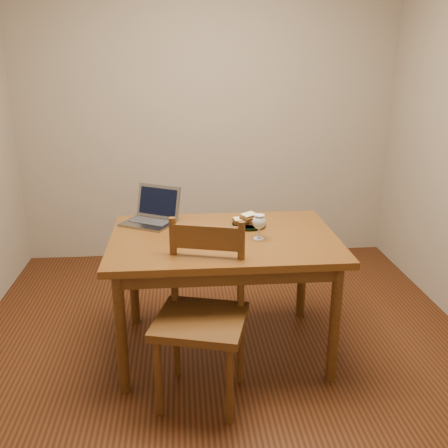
{
  "coord_description": "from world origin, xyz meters",
  "views": [
    {
      "loc": [
        -0.23,
        -2.69,
        1.73
      ],
      "look_at": [
        0.01,
        0.05,
        0.8
      ],
      "focal_mm": 40.0,
      "sensor_mm": 36.0,
      "label": 1
    }
  ],
  "objects": [
    {
      "name": "plate",
      "position": [
        0.17,
        0.17,
        0.75
      ],
      "size": [
        0.21,
        0.21,
        0.02
      ],
      "primitive_type": "cylinder",
      "color": "black",
      "rests_on": "table"
    },
    {
      "name": "back_wall",
      "position": [
        0.0,
        1.61,
        1.3
      ],
      "size": [
        3.2,
        0.02,
        2.6
      ],
      "primitive_type": "cube",
      "color": "gray",
      "rests_on": "floor"
    },
    {
      "name": "milk_glass",
      "position": [
        0.19,
        -0.06,
        0.81
      ],
      "size": [
        0.08,
        0.08,
        0.15
      ],
      "primitive_type": null,
      "color": "white",
      "rests_on": "table"
    },
    {
      "name": "sandwich_cheese",
      "position": [
        0.13,
        0.18,
        0.78
      ],
      "size": [
        0.12,
        0.08,
        0.04
      ],
      "primitive_type": null,
      "rotation": [
        0.0,
        0.0,
        0.1
      ],
      "color": "#381E0C",
      "rests_on": "plate"
    },
    {
      "name": "sandwich_tomato",
      "position": [
        0.21,
        0.16,
        0.77
      ],
      "size": [
        0.12,
        0.08,
        0.03
      ],
      "primitive_type": null,
      "rotation": [
        0.0,
        0.0,
        -0.18
      ],
      "color": "#381E0C",
      "rests_on": "plate"
    },
    {
      "name": "chair",
      "position": [
        -0.15,
        -0.43,
        0.51
      ],
      "size": [
        0.54,
        0.52,
        0.48
      ],
      "rotation": [
        0.0,
        0.0,
        -0.27
      ],
      "color": "#3B210C",
      "rests_on": "floor"
    },
    {
      "name": "floor",
      "position": [
        0.0,
        0.0,
        -0.01
      ],
      "size": [
        3.2,
        3.2,
        0.02
      ],
      "primitive_type": "cube",
      "color": "black",
      "rests_on": "ground"
    },
    {
      "name": "sandwich_top",
      "position": [
        0.17,
        0.18,
        0.8
      ],
      "size": [
        0.12,
        0.12,
        0.03
      ],
      "primitive_type": null,
      "rotation": [
        0.0,
        0.0,
        0.74
      ],
      "color": "#381E0C",
      "rests_on": "plate"
    },
    {
      "name": "table",
      "position": [
        0.0,
        0.0,
        0.65
      ],
      "size": [
        1.3,
        0.9,
        0.74
      ],
      "color": "#45200B",
      "rests_on": "floor"
    },
    {
      "name": "front_wall",
      "position": [
        0.0,
        -1.61,
        1.3
      ],
      "size": [
        3.2,
        0.02,
        2.6
      ],
      "primitive_type": "cube",
      "color": "gray",
      "rests_on": "floor"
    },
    {
      "name": "laptop",
      "position": [
        -0.42,
        0.31,
        0.8
      ],
      "size": [
        0.39,
        0.38,
        0.22
      ],
      "rotation": [
        0.0,
        0.0,
        -0.51
      ],
      "color": "slate",
      "rests_on": "table"
    }
  ]
}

